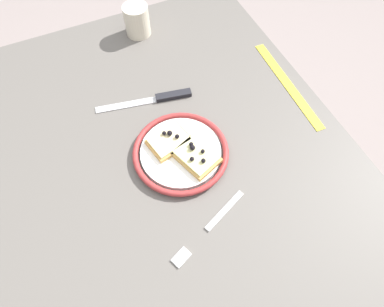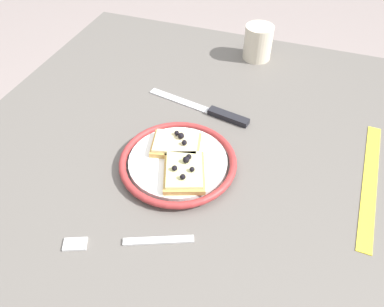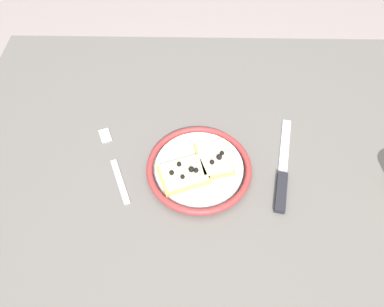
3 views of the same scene
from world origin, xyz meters
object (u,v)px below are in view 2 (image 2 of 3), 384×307
object	(u,v)px
measuring_tape	(370,181)
pizza_slice_near	(184,171)
dining_table	(165,191)
knife	(215,112)
cup	(258,42)
plate	(177,164)
fork	(127,242)
pizza_slice_far	(176,144)

from	to	relation	value
measuring_tape	pizza_slice_near	bearing A→B (deg)	111.49
dining_table	knife	bearing A→B (deg)	-16.62
cup	measuring_tape	size ratio (longest dim) A/B	0.27
pizza_slice_near	measuring_tape	bearing A→B (deg)	-70.70
dining_table	plate	bearing A→B (deg)	-98.34
plate	cup	distance (m)	0.43
knife	fork	distance (m)	0.35
pizza_slice_near	cup	distance (m)	0.45
cup	dining_table	bearing A→B (deg)	168.79
dining_table	measuring_tape	xyz separation A→B (m)	(0.08, -0.37, 0.09)
cup	pizza_slice_far	bearing A→B (deg)	170.39
dining_table	plate	world-z (taller)	plate
fork	cup	size ratio (longest dim) A/B	2.27
knife	measuring_tape	world-z (taller)	knife
pizza_slice_near	fork	bearing A→B (deg)	165.02
pizza_slice_far	measuring_tape	world-z (taller)	pizza_slice_far
fork	knife	bearing A→B (deg)	-5.62
fork	cup	distance (m)	0.61
pizza_slice_near	pizza_slice_far	bearing A→B (deg)	32.42
pizza_slice_near	fork	xyz separation A→B (m)	(-0.15, 0.04, -0.02)
dining_table	pizza_slice_near	bearing A→B (deg)	-118.63
plate	knife	distance (m)	0.17
knife	cup	distance (m)	0.26
plate	pizza_slice_near	distance (m)	0.04
dining_table	pizza_slice_far	bearing A→B (deg)	-29.88
pizza_slice_near	fork	distance (m)	0.15
pizza_slice_near	measuring_tape	world-z (taller)	pizza_slice_near
knife	fork	size ratio (longest dim) A/B	1.24
pizza_slice_near	dining_table	bearing A→B (deg)	61.37
pizza_slice_far	measuring_tape	distance (m)	0.35
plate	fork	world-z (taller)	plate
plate	dining_table	bearing A→B (deg)	81.66
plate	cup	size ratio (longest dim) A/B	2.54
pizza_slice_far	knife	bearing A→B (deg)	-13.42
fork	cup	world-z (taller)	cup
plate	fork	bearing A→B (deg)	174.82
plate	measuring_tape	world-z (taller)	plate
fork	measuring_tape	bearing A→B (deg)	-53.84
fork	measuring_tape	size ratio (longest dim) A/B	0.62
plate	pizza_slice_near	size ratio (longest dim) A/B	1.92
pizza_slice_far	pizza_slice_near	bearing A→B (deg)	-147.58
pizza_slice_far	measuring_tape	xyz separation A→B (m)	(0.05, -0.35, -0.02)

